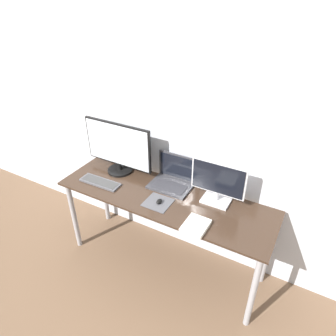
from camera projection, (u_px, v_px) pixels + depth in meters
The scene contains 10 objects.
ground_plane at pixel (149, 283), 2.59m from camera, with size 12.00×12.00×0.00m, color brown.
wall_back at pixel (184, 124), 2.38m from camera, with size 7.00×0.05×2.50m.
desk at pixel (164, 207), 2.45m from camera, with size 1.78×0.55×0.75m.
monitor_left at pixel (118, 148), 2.59m from camera, with size 0.65×0.22×0.47m.
monitor_right at pixel (218, 182), 2.24m from camera, with size 0.42×0.15×0.35m.
laptop at pixel (173, 178), 2.51m from camera, with size 0.35×0.25×0.25m.
keyboard at pixel (100, 182), 2.55m from camera, with size 0.37×0.13×0.02m.
mousepad at pixel (158, 202), 2.32m from camera, with size 0.20×0.19×0.00m.
mouse at pixel (159, 201), 2.31m from camera, with size 0.04×0.06×0.03m.
book at pixel (196, 226), 2.08m from camera, with size 0.16×0.20×0.03m.
Camera 1 is at (0.95, -1.38, 2.21)m, focal length 32.00 mm.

